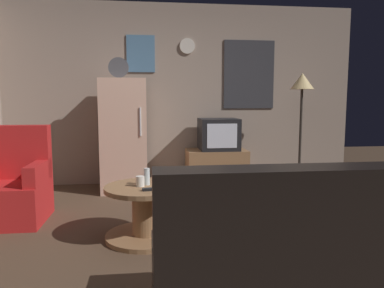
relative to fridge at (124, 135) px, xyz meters
name	(u,v)px	position (x,y,z in m)	size (l,w,h in m)	color
ground_plane	(206,242)	(0.79, -1.96, -0.75)	(12.00, 12.00, 0.00)	#4C3828
wall_with_art	(180,94)	(0.80, 0.49, 0.55)	(5.20, 0.12, 2.60)	gray
fridge	(124,135)	(0.00, 0.00, 0.00)	(0.60, 0.62, 1.77)	beige
tv_stand	(216,168)	(1.28, 0.10, -0.49)	(0.84, 0.53, 0.52)	#8E6642
crt_tv	(219,134)	(1.30, 0.10, -0.01)	(0.54, 0.51, 0.44)	black
standing_lamp	(302,90)	(2.42, -0.11, 0.60)	(0.32, 0.32, 1.59)	#332D28
coffee_table	(146,212)	(0.28, -1.80, -0.52)	(0.72, 0.72, 0.48)	#8E6642
wine_glass	(147,177)	(0.30, -1.77, -0.20)	(0.05, 0.05, 0.15)	silver
mug_ceramic_white	(140,181)	(0.24, -1.81, -0.23)	(0.08, 0.08, 0.09)	silver
remote_control	(151,189)	(0.33, -1.98, -0.27)	(0.15, 0.04, 0.02)	black
armchair	(12,188)	(-1.07, -1.14, -0.42)	(0.68, 0.68, 0.96)	red
couch	(310,269)	(1.17, -3.19, -0.44)	(1.70, 0.80, 0.92)	black
book_stack	(257,183)	(1.83, -0.07, -0.70)	(0.21, 0.16, 0.12)	#3F8C47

